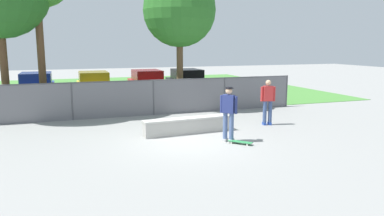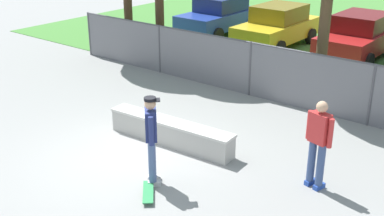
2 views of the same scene
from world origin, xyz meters
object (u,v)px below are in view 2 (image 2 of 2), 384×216
Objects in this scene: car_blue at (219,15)px; concrete_ledge at (170,132)px; bystander at (318,141)px; car_yellow at (277,26)px; skateboard at (148,192)px; car_red at (359,36)px; skateboarder at (151,136)px.

concrete_ledge is at bearing -60.42° from car_blue.
car_yellow is at bearing 123.03° from bystander.
skateboard is at bearing -60.35° from car_blue.
skateboard is 0.17× the size of car_red.
skateboard is at bearing -88.14° from car_red.
concrete_ledge is 3.58m from bystander.
skateboarder reaches higher than concrete_ledge.
concrete_ledge is 9.85m from car_red.
car_red is at bearing 85.58° from concrete_ledge.
car_yellow is at bearing 107.50° from skateboard.
car_blue is 2.32× the size of bystander.
car_yellow is (-3.36, 11.04, -0.19)m from skateboarder.
skateboarder reaches higher than car_red.
skateboarder is 2.53× the size of skateboard.
skateboarder reaches higher than car_yellow.
skateboarder is 11.55m from car_yellow.
concrete_ledge is at bearing -75.39° from car_yellow.
car_blue is 3.11m from car_yellow.
bystander is (5.96, -9.17, 0.17)m from car_yellow.
car_blue is at bearing 119.58° from concrete_ledge.
car_blue is at bearing 133.62° from bystander.
car_yellow is at bearing 104.61° from concrete_ledge.
car_blue and car_yellow have the same top height.
car_blue is at bearing 119.58° from skateboarder.
bystander is (2.60, 1.87, -0.02)m from skateboarder.
concrete_ledge is 4.58× the size of skateboard.
skateboarder is 0.44× the size of car_red.
car_blue reaches higher than skateboard.
skateboard is 13.57m from car_blue.
concrete_ledge is at bearing -175.24° from bystander.
skateboarder is (0.89, -1.58, 0.74)m from concrete_ledge.
car_yellow is (-3.61, 11.44, 0.77)m from skateboard.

